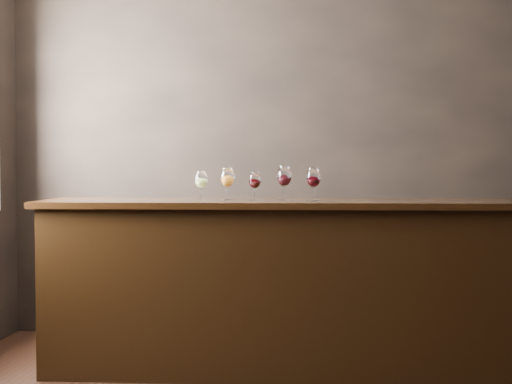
# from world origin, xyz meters

# --- Properties ---
(room_shell) EXTENTS (5.02, 4.52, 2.81)m
(room_shell) POSITION_xyz_m (-0.23, 0.11, 1.81)
(room_shell) COLOR black
(room_shell) RESTS_ON ground
(bar_counter) EXTENTS (2.92, 0.76, 1.01)m
(bar_counter) POSITION_xyz_m (-0.41, 1.40, 0.51)
(bar_counter) COLOR black
(bar_counter) RESTS_ON ground
(bar_top) EXTENTS (3.02, 0.83, 0.04)m
(bar_top) POSITION_xyz_m (-0.41, 1.40, 1.03)
(bar_top) COLOR black
(bar_top) RESTS_ON bar_counter
(back_bar_shelf) EXTENTS (2.58, 0.40, 0.93)m
(back_bar_shelf) POSITION_xyz_m (-0.35, 2.03, 0.46)
(back_bar_shelf) COLOR black
(back_bar_shelf) RESTS_ON ground
(glass_white) EXTENTS (0.08, 0.08, 0.18)m
(glass_white) POSITION_xyz_m (-0.93, 1.44, 1.17)
(glass_white) COLOR white
(glass_white) RESTS_ON bar_top
(glass_amber) EXTENTS (0.09, 0.09, 0.20)m
(glass_amber) POSITION_xyz_m (-0.77, 1.42, 1.19)
(glass_amber) COLOR white
(glass_amber) RESTS_ON bar_top
(glass_red_a) EXTENTS (0.08, 0.08, 0.18)m
(glass_red_a) POSITION_xyz_m (-0.59, 1.42, 1.17)
(glass_red_a) COLOR white
(glass_red_a) RESTS_ON bar_top
(glass_red_b) EXTENTS (0.09, 0.09, 0.21)m
(glass_red_b) POSITION_xyz_m (-0.41, 1.44, 1.19)
(glass_red_b) COLOR white
(glass_red_b) RESTS_ON bar_top
(glass_red_c) EXTENTS (0.09, 0.09, 0.20)m
(glass_red_c) POSITION_xyz_m (-0.23, 1.36, 1.19)
(glass_red_c) COLOR white
(glass_red_c) RESTS_ON bar_top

